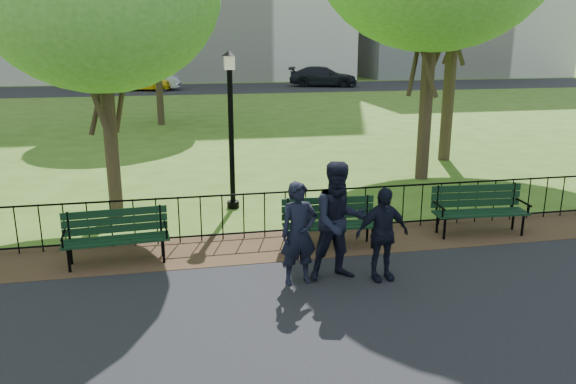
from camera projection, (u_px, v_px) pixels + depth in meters
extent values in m
plane|color=#3A5A17|center=(322.00, 277.00, 9.00)|extent=(120.00, 120.00, 0.00)
cube|color=#3D2519|center=(301.00, 243.00, 10.41)|extent=(60.00, 1.60, 0.01)
cube|color=black|center=(202.00, 89.00, 42.05)|extent=(70.00, 9.00, 0.01)
cylinder|color=black|center=(296.00, 191.00, 10.65)|extent=(24.00, 0.04, 0.04)
cylinder|color=black|center=(295.00, 229.00, 10.86)|extent=(24.00, 0.04, 0.04)
cylinder|color=black|center=(295.00, 213.00, 10.77)|extent=(0.02, 0.02, 0.90)
cube|color=black|center=(330.00, 226.00, 10.12)|extent=(1.74, 0.56, 0.04)
cube|color=black|center=(328.00, 204.00, 10.27)|extent=(1.71, 0.14, 0.43)
cylinder|color=black|center=(291.00, 242.00, 9.91)|extent=(0.05, 0.05, 0.43)
cylinder|color=black|center=(372.00, 238.00, 10.11)|extent=(0.05, 0.05, 0.43)
cylinder|color=black|center=(288.00, 235.00, 10.24)|extent=(0.05, 0.05, 0.43)
cylinder|color=black|center=(367.00, 232.00, 10.44)|extent=(0.05, 0.05, 0.43)
cylinder|color=black|center=(286.00, 218.00, 9.96)|extent=(0.07, 0.53, 0.04)
cylinder|color=black|center=(374.00, 215.00, 10.18)|extent=(0.07, 0.53, 0.04)
ellipsoid|color=black|center=(302.00, 217.00, 9.90)|extent=(0.39, 0.28, 0.41)
cube|color=black|center=(116.00, 240.00, 9.37)|extent=(1.76, 0.59, 0.04)
cube|color=black|center=(115.00, 217.00, 9.52)|extent=(1.73, 0.16, 0.43)
cylinder|color=black|center=(69.00, 261.00, 9.07)|extent=(0.05, 0.05, 0.43)
cylinder|color=black|center=(164.00, 251.00, 9.47)|extent=(0.05, 0.05, 0.43)
cylinder|color=black|center=(71.00, 253.00, 9.39)|extent=(0.05, 0.05, 0.43)
cylinder|color=black|center=(162.00, 244.00, 9.79)|extent=(0.05, 0.05, 0.43)
cylinder|color=black|center=(63.00, 235.00, 9.11)|extent=(0.08, 0.54, 0.04)
cylinder|color=black|center=(166.00, 226.00, 9.54)|extent=(0.08, 0.54, 0.04)
cube|color=black|center=(481.00, 213.00, 10.77)|extent=(1.84, 0.61, 0.04)
cube|color=black|center=(476.00, 192.00, 10.93)|extent=(1.80, 0.17, 0.45)
cylinder|color=black|center=(445.00, 229.00, 10.56)|extent=(0.05, 0.05, 0.45)
cylinder|color=black|center=(523.00, 225.00, 10.75)|extent=(0.05, 0.05, 0.45)
cylinder|color=black|center=(437.00, 223.00, 10.91)|extent=(0.05, 0.05, 0.45)
cylinder|color=black|center=(513.00, 220.00, 11.10)|extent=(0.05, 0.05, 0.45)
cylinder|color=black|center=(439.00, 206.00, 10.62)|extent=(0.08, 0.56, 0.04)
cylinder|color=black|center=(523.00, 202.00, 10.83)|extent=(0.08, 0.56, 0.04)
cylinder|color=black|center=(233.00, 204.00, 12.62)|extent=(0.27, 0.27, 0.15)
cylinder|color=black|center=(231.00, 140.00, 12.23)|extent=(0.12, 0.12, 3.10)
cube|color=beige|center=(229.00, 63.00, 11.80)|extent=(0.21, 0.21, 0.29)
cone|color=black|center=(229.00, 53.00, 11.74)|extent=(0.31, 0.31, 0.12)
cylinder|color=#2D2116|center=(112.00, 150.00, 11.73)|extent=(0.29, 0.29, 2.85)
cylinder|color=#2D2116|center=(425.00, 112.00, 14.81)|extent=(0.34, 0.34, 3.63)
cylinder|color=#2D2116|center=(449.00, 83.00, 16.99)|extent=(0.36, 0.36, 4.75)
cylinder|color=#2D2116|center=(159.00, 87.00, 24.27)|extent=(0.31, 0.31, 3.28)
imported|color=black|center=(299.00, 233.00, 8.55)|extent=(0.63, 0.45, 1.61)
imported|color=black|center=(339.00, 221.00, 8.67)|extent=(0.95, 0.54, 1.89)
imported|color=black|center=(382.00, 234.00, 8.71)|extent=(0.90, 0.44, 1.49)
imported|color=yellow|center=(143.00, 81.00, 40.31)|extent=(4.44, 2.60, 1.42)
imported|color=#B8BAC0|center=(147.00, 79.00, 40.77)|extent=(5.03, 2.62, 1.58)
imported|color=black|center=(323.00, 76.00, 43.73)|extent=(5.69, 3.71, 1.53)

